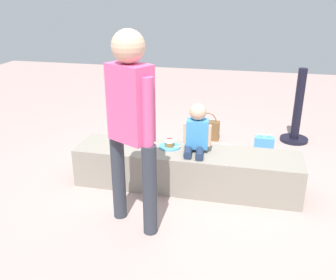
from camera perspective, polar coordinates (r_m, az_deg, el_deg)
name	(u,v)px	position (r m, az deg, el deg)	size (l,w,h in m)	color
ground_plane	(186,186)	(3.87, 2.75, -7.01)	(12.00, 12.00, 0.00)	#AA9089
concrete_ledge	(186,169)	(3.78, 2.80, -4.42)	(2.23, 0.50, 0.39)	gray
child_seated	(197,131)	(3.62, 4.41, 1.34)	(0.28, 0.32, 0.48)	#202F4B
adult_standing	(131,116)	(2.88, -5.66, 3.69)	(0.44, 0.33, 1.62)	#2F353E
cake_plate	(170,145)	(3.78, 0.24, -0.79)	(0.22, 0.22, 0.07)	#4CA5D8
gift_bag	(264,148)	(4.55, 14.33, -1.15)	(0.23, 0.12, 0.32)	#4C99E0
railing_post	(297,116)	(5.14, 19.03, 3.51)	(0.36, 0.36, 0.97)	black
water_bottle_near_gift	(280,163)	(4.30, 16.70, -3.40)	(0.07, 0.07, 0.21)	silver
party_cup_red	(169,143)	(4.78, 0.22, -0.43)	(0.08, 0.08, 0.10)	red
cake_box_white	(229,154)	(4.50, 9.20, -2.19)	(0.34, 0.34, 0.11)	white
handbag_black_leather	(197,159)	(4.18, 4.41, -2.84)	(0.32, 0.15, 0.36)	black
handbag_brown_canvas	(207,130)	(5.01, 5.97, 1.56)	(0.32, 0.12, 0.37)	brown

